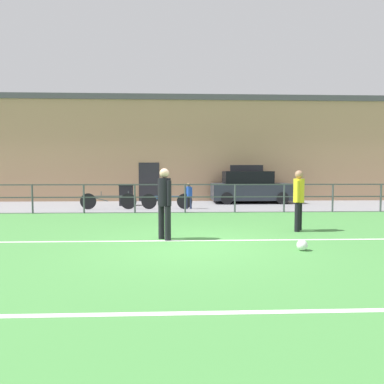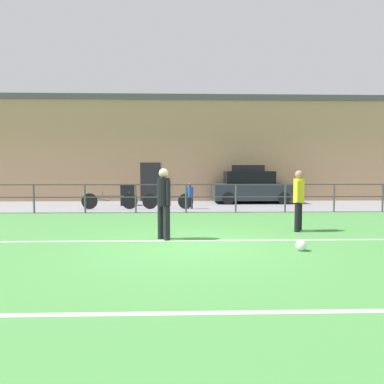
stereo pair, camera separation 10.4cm
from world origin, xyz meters
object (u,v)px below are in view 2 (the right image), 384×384
parked_car_red (252,188)px  trash_bin_0 (128,195)px  spectator_child (190,194)px  bicycle_parked_0 (109,201)px  soccer_ball_match (301,245)px  bicycle_parked_1 (168,201)px  player_goalkeeper (164,199)px  player_striker (299,197)px

parked_car_red → trash_bin_0: parked_car_red is taller
spectator_child → bicycle_parked_0: (-3.47, -0.02, -0.28)m
soccer_ball_match → bicycle_parked_0: 9.64m
bicycle_parked_1 → trash_bin_0: trash_bin_0 is taller
bicycle_parked_0 → spectator_child: bearing=0.3°
player_goalkeeper → parked_car_red: size_ratio=0.43×
bicycle_parked_0 → trash_bin_0: size_ratio=2.38×
trash_bin_0 → player_striker: bearing=-50.1°
parked_car_red → bicycle_parked_1: size_ratio=1.83×
parked_car_red → player_goalkeeper: bearing=-113.6°
bicycle_parked_0 → bicycle_parked_1: 2.52m
soccer_ball_match → spectator_child: (-2.19, 7.83, 0.54)m
player_striker → bicycle_parked_0: (-6.39, 5.46, -0.59)m
player_goalkeeper → player_striker: player_goalkeeper is taller
player_goalkeeper → player_striker: size_ratio=1.03×
soccer_ball_match → spectator_child: size_ratio=0.20×
player_striker → soccer_ball_match: size_ratio=7.41×
bicycle_parked_0 → trash_bin_0: bearing=70.6°
spectator_child → bicycle_parked_1: 1.00m
bicycle_parked_1 → bicycle_parked_0: bearing=180.0°
player_goalkeeper → spectator_child: (0.79, 6.54, -0.34)m
bicycle_parked_0 → trash_bin_0: 1.64m
player_striker → bicycle_parked_0: 8.43m
soccer_ball_match → spectator_child: bearing=105.6°
spectator_child → trash_bin_0: bearing=-24.0°
player_goalkeeper → spectator_child: 6.60m
player_striker → player_goalkeeper: bearing=-42.6°
soccer_ball_match → trash_bin_0: bearing=118.7°
parked_car_red → bicycle_parked_0: size_ratio=1.68×
trash_bin_0 → player_goalkeeper: bearing=-75.2°
spectator_child → player_striker: bearing=121.4°
bicycle_parked_0 → parked_car_red: bearing=22.0°
player_striker → trash_bin_0: (-5.84, 7.00, -0.44)m
player_goalkeeper → spectator_child: bearing=133.4°
bicycle_parked_0 → player_striker: bearing=-40.5°
player_striker → parked_car_red: player_striker is taller
soccer_ball_match → bicycle_parked_1: bicycle_parked_1 is taller
soccer_ball_match → player_striker: bearing=72.7°
soccer_ball_match → parked_car_red: (1.06, 10.52, 0.67)m
bicycle_parked_0 → player_goalkeeper: bearing=-67.7°
bicycle_parked_0 → trash_bin_0: (0.54, 1.54, 0.15)m
player_striker → soccer_ball_match: (-0.73, -2.34, -0.85)m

